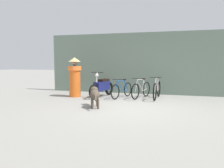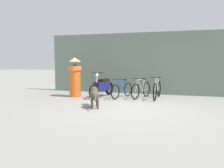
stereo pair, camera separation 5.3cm
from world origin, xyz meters
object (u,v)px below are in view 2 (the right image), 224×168
at_px(bicycle_0, 122,90).
at_px(person_in_robes, 75,76).
at_px(stray_dog, 95,94).
at_px(bicycle_2, 157,90).
at_px(motorcycle, 102,87).
at_px(bicycle_1, 141,90).

distance_m(bicycle_0, person_in_robes, 2.08).
xyz_separation_m(stray_dog, person_in_robes, (-1.57, 1.82, 0.44)).
distance_m(bicycle_2, motorcycle, 2.28).
relative_size(bicycle_0, bicycle_2, 0.87).
xyz_separation_m(motorcycle, stray_dog, (0.44, -2.07, -0.00)).
bearing_deg(bicycle_2, person_in_robes, -78.56).
bearing_deg(bicycle_2, bicycle_1, -85.86).
relative_size(motorcycle, person_in_robes, 1.05).
bearing_deg(bicycle_1, bicycle_0, -56.78).
bearing_deg(bicycle_1, person_in_robes, -61.65).
xyz_separation_m(bicycle_0, motorcycle, (-0.87, 0.01, 0.10)).
height_order(bicycle_1, person_in_robes, person_in_robes).
bearing_deg(stray_dog, bicycle_0, -34.98).
relative_size(bicycle_1, stray_dog, 1.33).
bearing_deg(bicycle_0, person_in_robes, -64.42).
relative_size(bicycle_0, motorcycle, 0.86).
bearing_deg(bicycle_0, motorcycle, -71.64).
height_order(bicycle_0, motorcycle, motorcycle).
bearing_deg(stray_dog, motorcycle, -11.17).
height_order(bicycle_1, stray_dog, bicycle_1).
relative_size(bicycle_2, motorcycle, 0.98).
xyz_separation_m(bicycle_2, person_in_robes, (-3.40, -0.42, 0.50)).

